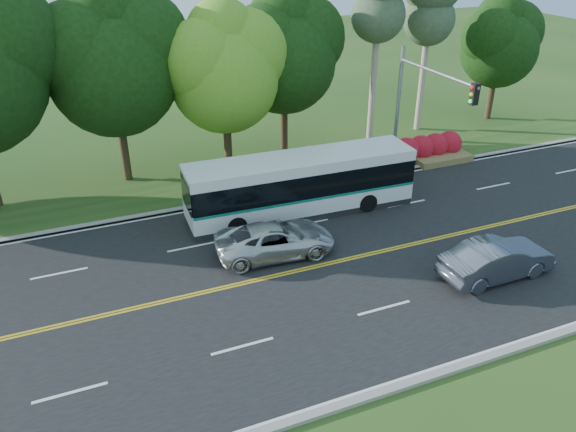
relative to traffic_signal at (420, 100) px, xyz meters
name	(u,v)px	position (x,y,z in m)	size (l,w,h in m)	color
ground	(351,259)	(-6.49, -5.40, -4.67)	(120.00, 120.00, 0.00)	#244918
road	(351,258)	(-6.49, -5.40, -4.66)	(60.00, 14.00, 0.02)	black
curb_north	(287,190)	(-6.49, 1.75, -4.60)	(60.00, 0.30, 0.15)	gray
curb_south	(457,368)	(-6.49, -12.55, -4.60)	(60.00, 0.30, 0.15)	gray
grass_verge	(274,177)	(-6.49, 3.60, -4.62)	(60.00, 4.00, 0.10)	#244918
lane_markings	(349,259)	(-6.59, -5.40, -4.65)	(57.60, 13.82, 0.00)	gold
tree_row	(157,51)	(-11.65, 6.73, 2.06)	(44.70, 9.10, 13.84)	#322416
bougainvillea_hedge	(395,153)	(0.69, 2.75, -3.95)	(9.50, 2.25, 1.50)	maroon
traffic_signal	(420,100)	(0.00, 0.00, 0.00)	(0.42, 6.10, 7.00)	gray
transit_bus	(301,185)	(-6.79, -0.67, -3.22)	(11.09, 2.74, 2.88)	white
sedan	(497,260)	(-1.82, -8.77, -3.87)	(1.65, 4.73, 1.56)	slate
suv	(275,239)	(-9.32, -3.84, -3.95)	(2.34, 5.07, 1.41)	silver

